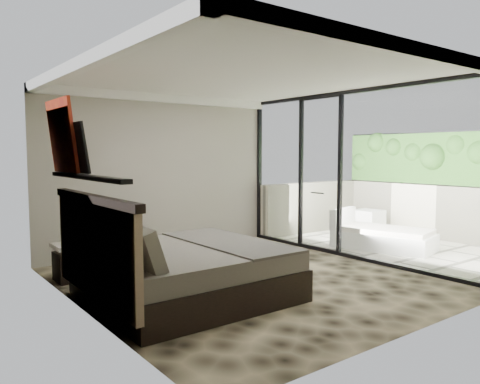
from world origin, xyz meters
TOP-DOWN VIEW (x-y plane):
  - floor at (0.00, 0.00)m, footprint 5.00×5.00m
  - ceiling at (0.00, 0.00)m, footprint 4.50×5.00m
  - back_wall at (0.00, 2.49)m, footprint 4.50×0.02m
  - left_wall at (-2.24, 0.00)m, footprint 0.02×5.00m
  - glass_wall at (2.25, 0.00)m, footprint 0.08×5.00m
  - terrace_slab at (3.75, 0.00)m, footprint 3.00×5.00m
  - parapet_far at (5.10, 0.00)m, footprint 0.30×5.00m
  - foliage_hedge at (5.10, 0.00)m, footprint 0.36×4.60m
  - picture_ledge at (-2.18, 0.10)m, footprint 0.12×2.20m
  - bed at (-1.18, -0.17)m, footprint 2.28×2.20m
  - nightstand at (-1.96, 1.45)m, footprint 0.56×0.56m
  - table_lamp at (-1.90, 1.43)m, footprint 0.38×0.38m
  - abstract_canvas at (-2.19, 0.90)m, footprint 0.13×0.90m
  - framed_print at (-2.14, 0.45)m, footprint 0.11×0.50m
  - ottoman at (4.31, 1.27)m, footprint 0.57×0.57m
  - lounger at (3.31, 0.22)m, footprint 1.30×1.93m

SIDE VIEW (x-z plane):
  - terrace_slab at x=3.75m, z-range -0.12..0.00m
  - floor at x=0.00m, z-range 0.00..0.00m
  - lounger at x=3.31m, z-range -0.13..0.56m
  - nightstand at x=-1.96m, z-range 0.00..0.46m
  - ottoman at x=4.31m, z-range 0.00..0.54m
  - bed at x=-1.18m, z-range -0.26..1.00m
  - parapet_far at x=5.10m, z-range 0.00..1.10m
  - table_lamp at x=-1.90m, z-range 0.62..1.31m
  - back_wall at x=0.00m, z-range 0.00..2.80m
  - left_wall at x=-2.24m, z-range 0.00..2.80m
  - glass_wall at x=2.25m, z-range 0.00..2.80m
  - picture_ledge at x=-2.18m, z-range 1.48..1.52m
  - foliage_hedge at x=5.10m, z-range 1.10..2.20m
  - framed_print at x=-2.14m, z-range 1.53..2.12m
  - abstract_canvas at x=-2.19m, z-range 1.53..2.42m
  - ceiling at x=0.00m, z-range 2.78..2.80m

